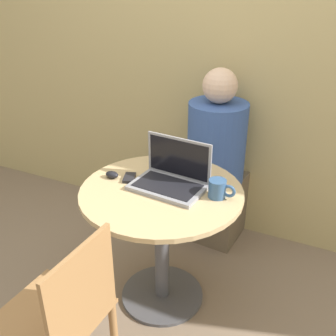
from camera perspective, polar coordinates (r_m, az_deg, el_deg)
ground_plane at (r=2.39m, az=-0.83°, el=-17.98°), size 12.00×12.00×0.00m
back_wall at (r=2.54m, az=8.11°, el=17.85°), size 7.00×0.05×2.60m
round_table at (r=2.06m, az=-0.92°, el=-7.62°), size 0.82×0.82×0.71m
laptop at (r=1.97m, az=0.47°, el=-1.35°), size 0.38×0.26×0.24m
cell_phone at (r=2.06m, az=-5.64°, el=-1.42°), size 0.09×0.11×0.02m
computer_mouse at (r=2.08m, az=-8.10°, el=-0.94°), size 0.07×0.05×0.04m
coffee_cup at (r=1.89m, az=7.31°, el=-3.02°), size 0.13×0.09×0.09m
chair_empty at (r=1.74m, az=-15.13°, el=-20.45°), size 0.41×0.41×0.82m
person_seated at (r=2.63m, az=7.37°, el=-0.44°), size 0.39×0.58×1.18m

